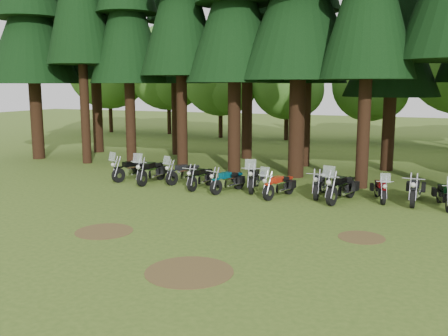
{
  "coord_description": "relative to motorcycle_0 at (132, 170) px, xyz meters",
  "views": [
    {
      "loc": [
        6.34,
        -14.37,
        4.54
      ],
      "look_at": [
        -1.91,
        5.0,
        1.0
      ],
      "focal_mm": 40.0,
      "sensor_mm": 36.0,
      "label": 1
    }
  ],
  "objects": [
    {
      "name": "dirt_patch_2",
      "position": [
        7.92,
        -9.51,
        -0.48
      ],
      "size": [
        2.2,
        2.2,
        0.01
      ],
      "primitive_type": "cylinder",
      "color": "#4C3D1E",
      "rests_on": "ground"
    },
    {
      "name": "motorcycle_6",
      "position": [
        7.56,
        -0.79,
        -0.03
      ],
      "size": [
        0.88,
        2.18,
        1.39
      ],
      "rotation": [
        0.0,
        0.0,
        -0.28
      ],
      "color": "black",
      "rests_on": "ground"
    },
    {
      "name": "pine_back_1",
      "position": [
        -2.34,
        8.83,
        9.22
      ],
      "size": [
        4.52,
        4.52,
        16.22
      ],
      "color": "#321C10",
      "rests_on": "ground"
    },
    {
      "name": "decid_4",
      "position": [
        8.5,
        20.81,
        3.88
      ],
      "size": [
        5.93,
        5.76,
        7.41
      ],
      "color": "#321C10",
      "rests_on": "ground"
    },
    {
      "name": "motorcycle_2",
      "position": [
        2.62,
        0.35,
        -0.03
      ],
      "size": [
        1.0,
        2.15,
        1.38
      ],
      "rotation": [
        0.0,
        0.0,
        -0.35
      ],
      "color": "black",
      "rests_on": "ground"
    },
    {
      "name": "dirt_patch_1",
      "position": [
        11.42,
        -5.01,
        -0.48
      ],
      "size": [
        1.4,
        1.4,
        0.01
      ],
      "primitive_type": "cylinder",
      "color": "#4C3D1E",
      "rests_on": "ground"
    },
    {
      "name": "motorcycle_1",
      "position": [
        1.24,
        -0.25,
        0.03
      ],
      "size": [
        0.46,
        2.45,
        1.55
      ],
      "rotation": [
        0.0,
        0.0,
        0.02
      ],
      "color": "black",
      "rests_on": "ground"
    },
    {
      "name": "decid_3",
      "position": [
        2.21,
        19.62,
        4.02
      ],
      "size": [
        6.12,
        5.95,
        7.65
      ],
      "color": "#321C10",
      "rests_on": "ground"
    },
    {
      "name": "motorcycle_9",
      "position": [
        11.4,
        0.21,
        -0.06
      ],
      "size": [
        0.77,
        2.0,
        1.27
      ],
      "rotation": [
        0.0,
        0.0,
        0.27
      ],
      "color": "black",
      "rests_on": "ground"
    },
    {
      "name": "motorcycle_3",
      "position": [
        3.87,
        -0.41,
        -0.04
      ],
      "size": [
        0.36,
        2.16,
        0.88
      ],
      "rotation": [
        0.0,
        0.0,
        -0.07
      ],
      "color": "black",
      "rests_on": "ground"
    },
    {
      "name": "ground",
      "position": [
        6.92,
        -5.51,
        -0.49
      ],
      "size": [
        120.0,
        120.0,
        0.0
      ],
      "primitive_type": "plane",
      "color": "#3C561C",
      "rests_on": "ground"
    },
    {
      "name": "motorcycle_0",
      "position": [
        0.0,
        0.0,
        0.0
      ],
      "size": [
        1.02,
        2.28,
        1.46
      ],
      "rotation": [
        0.0,
        0.0,
        -0.33
      ],
      "color": "black",
      "rests_on": "ground"
    },
    {
      "name": "dirt_patch_0",
      "position": [
        3.92,
        -7.51,
        -0.48
      ],
      "size": [
        1.8,
        1.8,
        0.01
      ],
      "primitive_type": "cylinder",
      "color": "#4C3D1E",
      "rests_on": "ground"
    },
    {
      "name": "motorcycle_10",
      "position": [
        12.67,
        0.32,
        0.01
      ],
      "size": [
        0.36,
        2.41,
        0.98
      ],
      "rotation": [
        0.0,
        0.0,
        -0.03
      ],
      "color": "black",
      "rests_on": "ground"
    },
    {
      "name": "decid_1",
      "position": [
        -9.06,
        20.25,
        5.34
      ],
      "size": [
        7.91,
        7.69,
        9.88
      ],
      "color": "#321C10",
      "rests_on": "ground"
    },
    {
      "name": "motorcycle_11",
      "position": [
        13.73,
        -0.03,
        -0.03
      ],
      "size": [
        0.71,
        2.17,
        1.36
      ],
      "rotation": [
        0.0,
        0.0,
        0.21
      ],
      "color": "black",
      "rests_on": "ground"
    },
    {
      "name": "decid_2",
      "position": [
        -3.51,
        19.26,
        4.47
      ],
      "size": [
        6.72,
        6.53,
        8.4
      ],
      "color": "#321C10",
      "rests_on": "ground"
    },
    {
      "name": "motorcycle_8",
      "position": [
        10.02,
        -0.55,
        0.04
      ],
      "size": [
        0.92,
        2.49,
        1.57
      ],
      "rotation": [
        0.0,
        0.0,
        -0.25
      ],
      "color": "black",
      "rests_on": "ground"
    },
    {
      "name": "motorcycle_4",
      "position": [
        5.25,
        -0.64,
        -0.05
      ],
      "size": [
        0.78,
        2.06,
        0.87
      ],
      "rotation": [
        0.0,
        0.0,
        -0.31
      ],
      "color": "black",
      "rests_on": "ground"
    },
    {
      "name": "decid_0",
      "position": [
        -15.18,
        19.75,
        5.41
      ],
      "size": [
        8.0,
        7.78,
        10.0
      ],
      "color": "#321C10",
      "rests_on": "ground"
    },
    {
      "name": "motorcycle_5",
      "position": [
        6.16,
        0.11,
        0.02
      ],
      "size": [
        0.8,
        2.43,
        1.53
      ],
      "rotation": [
        0.0,
        0.0,
        0.21
      ],
      "color": "black",
      "rests_on": "ground"
    },
    {
      "name": "pine_back_4",
      "position": [
        10.96,
        7.73,
        7.76
      ],
      "size": [
        4.94,
        4.94,
        13.78
      ],
      "color": "#321C10",
      "rests_on": "ground"
    },
    {
      "name": "motorcycle_7",
      "position": [
        9.03,
        0.08,
        -0.01
      ],
      "size": [
        0.38,
        2.31,
        0.94
      ],
      "rotation": [
        0.0,
        0.0,
        0.06
      ],
      "color": "black",
      "rests_on": "ground"
    }
  ]
}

